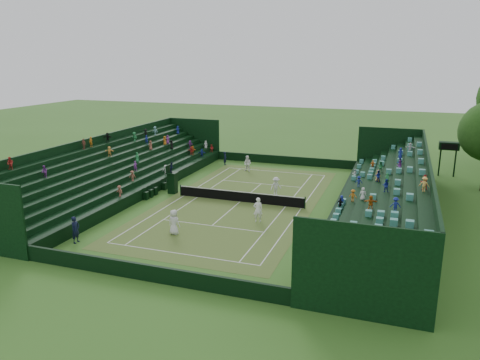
{
  "coord_description": "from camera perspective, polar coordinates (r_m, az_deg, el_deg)",
  "views": [
    {
      "loc": [
        13.05,
        -37.08,
        12.37
      ],
      "look_at": [
        0.0,
        0.0,
        2.0
      ],
      "focal_mm": 35.0,
      "sensor_mm": 36.0,
      "label": 1
    }
  ],
  "objects": [
    {
      "name": "courtside_chairs",
      "position": [
        44.72,
        -9.82,
        -0.98
      ],
      "size": [
        0.47,
        5.45,
        1.03
      ],
      "color": "black",
      "rests_on": "ground"
    },
    {
      "name": "line_judge_south",
      "position": [
        34.02,
        -19.42,
        -5.74
      ],
      "size": [
        0.47,
        0.7,
        1.88
      ],
      "primitive_type": "imported",
      "rotation": [
        0.0,
        0.0,
        1.54
      ],
      "color": "black",
      "rests_on": "ground"
    },
    {
      "name": "perimeter_wall_south",
      "position": [
        27.57,
        -11.24,
        -11.02
      ],
      "size": [
        17.17,
        0.2,
        1.0
      ],
      "primitive_type": "cube",
      "color": "black",
      "rests_on": "ground"
    },
    {
      "name": "tennis_net",
      "position": [
        41.05,
        -0.0,
        -1.99
      ],
      "size": [
        11.67,
        0.1,
        1.06
      ],
      "color": "black",
      "rests_on": "ground"
    },
    {
      "name": "south_grandstand",
      "position": [
        46.4,
        -14.92,
        0.78
      ],
      "size": [
        6.6,
        32.0,
        4.9
      ],
      "color": "black",
      "rests_on": "ground"
    },
    {
      "name": "court_surface",
      "position": [
        41.2,
        -0.0,
        -2.68
      ],
      "size": [
        12.97,
        26.77,
        0.01
      ],
      "primitive_type": "cube",
      "color": "#3E7527",
      "rests_on": "ground"
    },
    {
      "name": "player_near_east",
      "position": [
        36.08,
        2.19,
        -3.64
      ],
      "size": [
        0.85,
        0.73,
        1.96
      ],
      "primitive_type": "imported",
      "rotation": [
        0.0,
        0.0,
        3.59
      ],
      "color": "white",
      "rests_on": "ground"
    },
    {
      "name": "perimeter_wall_west",
      "position": [
        44.49,
        -10.36,
        -0.94
      ],
      "size": [
        0.2,
        31.77,
        1.0
      ],
      "primitive_type": "cube",
      "color": "black",
      "rests_on": "ground"
    },
    {
      "name": "umpire_chair",
      "position": [
        44.01,
        -8.26,
        0.01
      ],
      "size": [
        0.94,
        0.94,
        2.96
      ],
      "color": "black",
      "rests_on": "ground"
    },
    {
      "name": "player_near_west",
      "position": [
        33.9,
        -8.06,
        -5.11
      ],
      "size": [
        0.97,
        0.71,
        1.84
      ],
      "primitive_type": "imported",
      "rotation": [
        0.0,
        0.0,
        3.0
      ],
      "color": "silver",
      "rests_on": "ground"
    },
    {
      "name": "line_judge_north",
      "position": [
        55.13,
        -1.82,
        2.65
      ],
      "size": [
        0.46,
        0.63,
        1.59
      ],
      "primitive_type": "imported",
      "rotation": [
        0.0,
        0.0,
        1.72
      ],
      "color": "black",
      "rests_on": "ground"
    },
    {
      "name": "scoreboard_tower",
      "position": [
        54.08,
        24.12,
        3.66
      ],
      "size": [
        2.0,
        1.0,
        3.7
      ],
      "color": "black",
      "rests_on": "ground"
    },
    {
      "name": "ground",
      "position": [
        41.21,
        -0.0,
        -2.69
      ],
      "size": [
        160.0,
        160.0,
        0.0
      ],
      "primitive_type": "plane",
      "color": "#366820",
      "rests_on": "ground"
    },
    {
      "name": "player_far_west",
      "position": [
        51.93,
        0.93,
        2.02
      ],
      "size": [
        1.02,
        0.89,
        1.8
      ],
      "primitive_type": "imported",
      "rotation": [
        0.0,
        0.0,
        -0.26
      ],
      "color": "white",
      "rests_on": "ground"
    },
    {
      "name": "perimeter_wall_east",
      "position": [
        39.2,
        11.8,
        -3.17
      ],
      "size": [
        0.2,
        31.77,
        1.0
      ],
      "primitive_type": "cube",
      "color": "black",
      "rests_on": "ground"
    },
    {
      "name": "perimeter_wall_north",
      "position": [
        55.82,
        5.43,
        2.43
      ],
      "size": [
        17.17,
        0.2,
        1.0
      ],
      "primitive_type": "cube",
      "color": "black",
      "rests_on": "ground"
    },
    {
      "name": "north_grandstand",
      "position": [
        38.62,
        18.03,
        -2.24
      ],
      "size": [
        6.6,
        32.0,
        4.9
      ],
      "color": "black",
      "rests_on": "ground"
    },
    {
      "name": "player_far_east",
      "position": [
        43.0,
        4.41,
        -0.77
      ],
      "size": [
        1.26,
        1.26,
        1.75
      ],
      "primitive_type": "imported",
      "rotation": [
        0.0,
        0.0,
        0.78
      ],
      "color": "white",
      "rests_on": "ground"
    }
  ]
}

